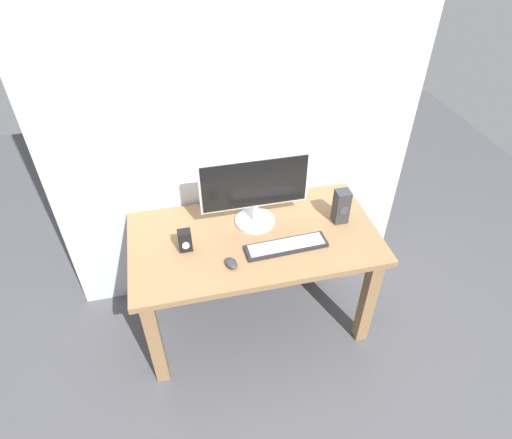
% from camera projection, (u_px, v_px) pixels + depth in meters
% --- Properties ---
extents(ground_plane, '(6.00, 6.00, 0.00)m').
position_uv_depth(ground_plane, '(255.00, 317.00, 2.86)').
color(ground_plane, '#4C4C51').
extents(wall_back, '(2.17, 0.04, 3.00)m').
position_uv_depth(wall_back, '(236.00, 71.00, 2.20)').
color(wall_back, silver).
rests_on(wall_back, ground_plane).
extents(desk, '(1.38, 0.73, 0.72)m').
position_uv_depth(desk, '(254.00, 252.00, 2.48)').
color(desk, '#936D47').
rests_on(desk, ground_plane).
extents(monitor, '(0.60, 0.23, 0.42)m').
position_uv_depth(monitor, '(255.00, 189.00, 2.36)').
color(monitor, silver).
rests_on(monitor, desk).
extents(keyboard_primary, '(0.45, 0.13, 0.03)m').
position_uv_depth(keyboard_primary, '(286.00, 246.00, 2.32)').
color(keyboard_primary, '#232328').
rests_on(keyboard_primary, desk).
extents(mouse, '(0.08, 0.10, 0.03)m').
position_uv_depth(mouse, '(231.00, 263.00, 2.22)').
color(mouse, '#333338').
rests_on(mouse, desk).
extents(speaker_right, '(0.08, 0.08, 0.21)m').
position_uv_depth(speaker_right, '(341.00, 206.00, 2.44)').
color(speaker_right, '#333338').
rests_on(speaker_right, desk).
extents(audio_controller, '(0.07, 0.07, 0.12)m').
position_uv_depth(audio_controller, '(185.00, 241.00, 2.28)').
color(audio_controller, black).
rests_on(audio_controller, desk).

